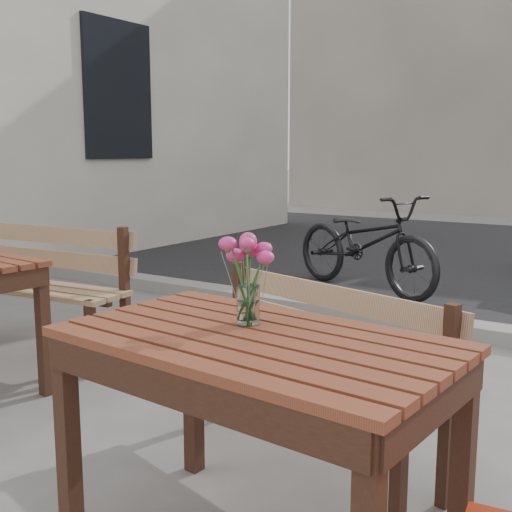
% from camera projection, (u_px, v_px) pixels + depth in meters
% --- Properties ---
extents(main_table, '(1.36, 0.86, 0.80)m').
position_uv_depth(main_table, '(256.00, 373.00, 2.13)').
color(main_table, brown).
rests_on(main_table, ground).
extents(main_bench, '(1.42, 0.74, 0.85)m').
position_uv_depth(main_bench, '(317.00, 350.00, 2.89)').
color(main_bench, olive).
rests_on(main_bench, ground).
extents(main_vase, '(0.18, 0.18, 0.32)m').
position_uv_depth(main_vase, '(248.00, 267.00, 2.22)').
color(main_vase, white).
rests_on(main_vase, main_table).
extents(second_bench, '(1.54, 0.59, 0.93)m').
position_uv_depth(second_bench, '(39.00, 272.00, 4.48)').
color(second_bench, olive).
rests_on(second_bench, ground).
extents(bicycle, '(1.99, 1.29, 0.99)m').
position_uv_depth(bicycle, '(365.00, 243.00, 6.44)').
color(bicycle, black).
rests_on(bicycle, ground).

